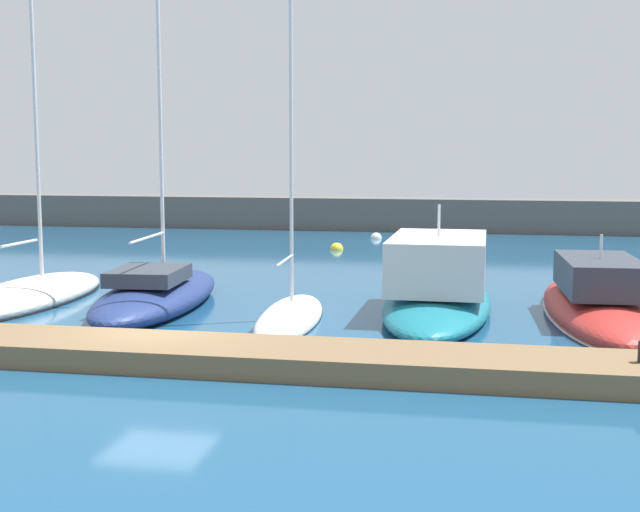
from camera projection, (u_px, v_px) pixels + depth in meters
name	position (u px, v px, depth m)	size (l,w,h in m)	color
ground_plane	(156.00, 350.00, 20.57)	(120.00, 120.00, 0.00)	navy
dock_pier	(136.00, 351.00, 19.37)	(27.73, 2.34, 0.52)	brown
breakwater_seawall	(355.00, 214.00, 52.24)	(108.00, 2.28, 1.97)	#5B5651
sailboat_ivory_second	(28.00, 294.00, 27.10)	(2.90, 8.43, 18.42)	silver
sailboat_navy_third	(157.00, 293.00, 26.13)	(3.53, 9.23, 18.31)	navy
sailboat_white_fourth	(290.00, 317.00, 23.93)	(1.98, 6.40, 13.52)	white
motorboat_teal_fifth	(438.00, 287.00, 25.35)	(3.23, 10.13, 3.54)	#19707F
motorboat_red_sixth	(596.00, 303.00, 24.56)	(3.17, 10.21, 2.85)	#B72D28
mooring_buoy_yellow	(337.00, 249.00, 41.68)	(0.67, 0.67, 0.67)	yellow
mooring_buoy_orange	(447.00, 247.00, 42.56)	(0.69, 0.69, 0.69)	orange
mooring_buoy_white	(376.00, 238.00, 47.01)	(0.64, 0.64, 0.64)	white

